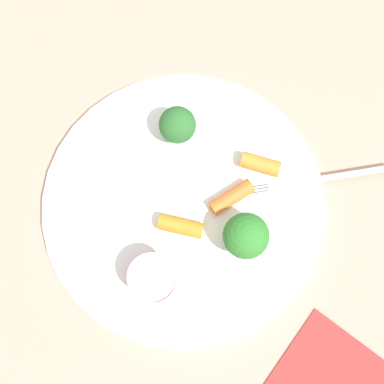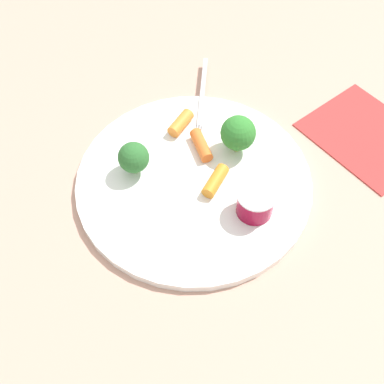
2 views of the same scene
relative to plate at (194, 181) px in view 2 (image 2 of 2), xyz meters
name	(u,v)px [view 2 (image 2 of 2)]	position (x,y,z in m)	size (l,w,h in m)	color
ground_plane	(194,184)	(0.00, 0.00, -0.01)	(2.40, 2.40, 0.00)	tan
plate	(194,181)	(0.00, 0.00, 0.00)	(0.31, 0.31, 0.01)	white
sauce_cup	(255,203)	(0.09, 0.02, 0.02)	(0.05, 0.05, 0.04)	maroon
broccoli_floret_0	(239,134)	(0.00, 0.08, 0.04)	(0.05, 0.05, 0.06)	#95BE5E
broccoli_floret_1	(134,158)	(-0.06, -0.05, 0.03)	(0.04, 0.04, 0.05)	#8DC171
carrot_stick_0	(181,123)	(-0.08, 0.05, 0.01)	(0.02, 0.02, 0.04)	orange
carrot_stick_1	(216,181)	(0.03, 0.01, 0.01)	(0.02, 0.02, 0.05)	orange
carrot_stick_2	(201,145)	(-0.03, 0.04, 0.01)	(0.02, 0.02, 0.05)	orange
fork	(202,98)	(-0.11, 0.11, 0.01)	(0.13, 0.13, 0.00)	silver
napkin	(367,135)	(0.10, 0.25, 0.00)	(0.16, 0.14, 0.00)	#AE3331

